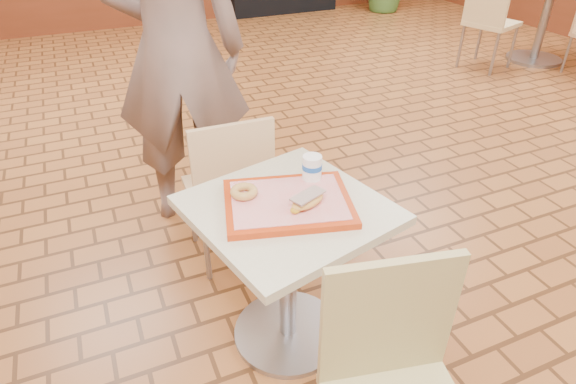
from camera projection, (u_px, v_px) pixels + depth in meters
name	position (u px, v px, depth m)	size (l,w,h in m)	color
wainscot_band	(427.00, 124.00, 2.74)	(8.00, 10.00, 1.00)	#5C2511
main_table	(288.00, 253.00, 1.86)	(0.65, 0.65, 0.68)	beige
chair_main_back	(230.00, 185.00, 2.28)	(0.39, 0.39, 0.82)	#DDB784
customer	(176.00, 50.00, 2.38)	(0.70, 0.46, 1.92)	#735E59
serving_tray	(288.00, 203.00, 1.73)	(0.45, 0.35, 0.03)	#B1320D
ring_donut	(244.00, 192.00, 1.73)	(0.10, 0.10, 0.03)	#BB8A44
long_john_donut	(307.00, 201.00, 1.67)	(0.16, 0.12, 0.05)	gold
paper_cup	(312.00, 167.00, 1.82)	(0.08, 0.08, 0.09)	white
second_table	(548.00, 7.00, 4.98)	(0.79, 0.79, 0.84)	beige
chair_second_left	(489.00, 16.00, 4.77)	(0.55, 0.55, 0.95)	#DCBE84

